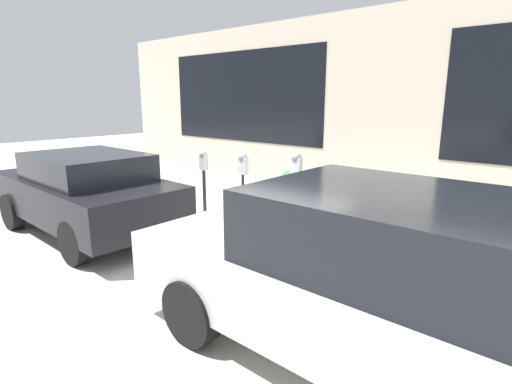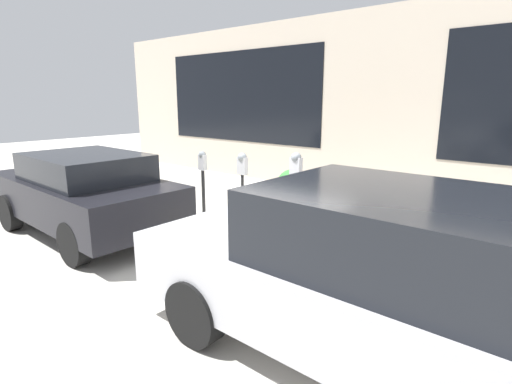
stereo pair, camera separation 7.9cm
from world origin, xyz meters
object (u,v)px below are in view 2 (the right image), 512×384
(parking_meter_second, at_px, (296,177))
(parked_car_front, at_px, (386,277))
(parking_meter_fourth, at_px, (203,174))
(planter_box, at_px, (292,199))
(parking_meter_middle, at_px, (242,173))
(parked_car_middle, at_px, (85,192))
(parking_meter_nearest, at_px, (362,201))

(parking_meter_second, height_order, parked_car_front, parked_car_front)
(parking_meter_fourth, distance_m, planter_box, 1.84)
(parking_meter_middle, bearing_deg, parked_car_front, 151.50)
(parking_meter_middle, distance_m, planter_box, 1.55)
(parking_meter_middle, distance_m, parked_car_middle, 2.76)
(planter_box, relative_size, parked_car_middle, 0.34)
(parking_meter_nearest, distance_m, parked_car_middle, 4.65)
(planter_box, bearing_deg, parked_car_front, 135.56)
(parking_meter_fourth, xyz_separation_m, planter_box, (-1.13, -1.33, -0.57))
(parking_meter_middle, xyz_separation_m, parked_car_front, (-3.32, 1.80, -0.27))
(parking_meter_nearest, distance_m, parking_meter_middle, 2.21)
(parking_meter_second, height_order, planter_box, parking_meter_second)
(parked_car_front, xyz_separation_m, parked_car_middle, (5.39, -0.02, -0.06))
(planter_box, bearing_deg, parked_car_middle, 55.62)
(parking_meter_middle, distance_m, parked_car_front, 3.79)
(planter_box, bearing_deg, parking_meter_middle, 86.28)
(planter_box, height_order, parked_car_front, parked_car_front)
(parking_meter_middle, height_order, parking_meter_fourth, parking_meter_middle)
(parked_car_front, bearing_deg, parking_meter_nearest, -58.40)
(parking_meter_middle, bearing_deg, parking_meter_fourth, -1.84)
(parking_meter_second, distance_m, planter_box, 1.92)
(planter_box, xyz_separation_m, parked_car_front, (-3.23, 3.17, 0.45))
(parking_meter_second, relative_size, parked_car_middle, 0.39)
(parking_meter_second, relative_size, parking_meter_middle, 1.07)
(parking_meter_fourth, relative_size, parked_car_middle, 0.35)
(parking_meter_nearest, xyz_separation_m, parked_car_front, (-1.11, 1.82, -0.14))
(parking_meter_fourth, height_order, parked_car_middle, parked_car_middle)
(parking_meter_nearest, relative_size, parked_car_front, 0.30)
(parked_car_middle, bearing_deg, planter_box, -123.22)
(planter_box, bearing_deg, parking_meter_second, 126.71)
(parking_meter_nearest, xyz_separation_m, parked_car_middle, (4.28, 1.81, -0.20))
(parking_meter_nearest, distance_m, parking_meter_second, 1.10)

